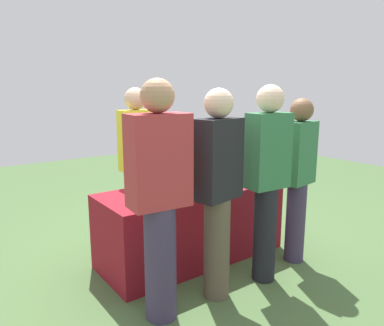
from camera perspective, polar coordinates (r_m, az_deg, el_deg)
ground_plane at (r=3.91m, az=-0.00°, el=-14.17°), size 12.00×12.00×0.00m
tasting_table at (r=3.77m, az=-0.00°, el=-9.18°), size 1.84×0.74×0.73m
wine_bottle_0 at (r=3.53m, az=-4.61°, el=-2.59°), size 0.07×0.07×0.31m
wine_bottle_1 at (r=3.64m, az=-3.47°, el=-2.11°), size 0.07×0.07×0.32m
wine_bottle_2 at (r=3.84m, az=-0.03°, el=-1.38°), size 0.08×0.08×0.31m
wine_bottle_3 at (r=3.85m, az=1.78°, el=-1.22°), size 0.07×0.07×0.32m
wine_bottle_4 at (r=3.93m, az=4.31°, el=-1.15°), size 0.07×0.07×0.30m
wine_bottle_5 at (r=4.02m, az=5.04°, el=-0.68°), size 0.08×0.08×0.34m
wine_bottle_6 at (r=4.07m, az=6.20°, el=-0.60°), size 0.07×0.07×0.32m
wine_glass_0 at (r=3.22m, az=-5.53°, el=-4.28°), size 0.08×0.08×0.14m
wine_glass_1 at (r=3.42m, az=-1.35°, el=-3.14°), size 0.07×0.07×0.14m
wine_glass_2 at (r=3.50m, az=1.12°, el=-2.80°), size 0.07×0.07×0.14m
wine_glass_3 at (r=3.68m, az=3.62°, el=-2.26°), size 0.07×0.07×0.14m
wine_glass_4 at (r=3.80m, az=5.56°, el=-1.86°), size 0.07×0.07×0.13m
wine_glass_5 at (r=3.80m, az=8.03°, el=-1.73°), size 0.07×0.07×0.15m
server_pouring at (r=3.95m, az=-8.42°, el=0.46°), size 0.36×0.23×1.70m
guest_0 at (r=2.63m, az=-5.06°, el=-4.85°), size 0.44×0.27×1.76m
guest_1 at (r=2.92m, az=3.95°, el=-3.75°), size 0.42×0.28×1.69m
guest_2 at (r=3.23m, az=11.47°, el=-1.97°), size 0.38×0.23×1.72m
guest_3 at (r=3.69m, az=16.00°, el=-1.60°), size 0.37×0.23×1.60m
menu_board at (r=4.84m, az=0.89°, el=-3.56°), size 0.61×0.10×0.87m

